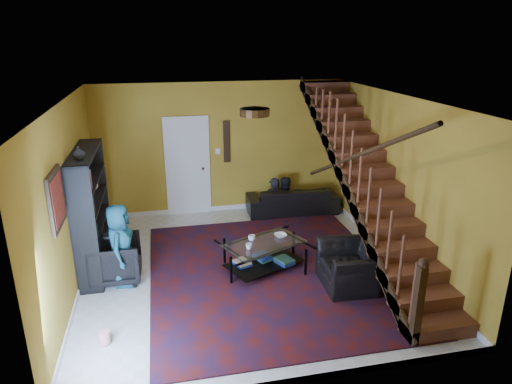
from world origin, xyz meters
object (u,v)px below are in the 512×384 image
sofa (292,200)px  coffee_table (264,254)px  armchair_left (116,260)px  bookshelf (92,213)px  armchair_right (351,267)px

sofa → coffee_table: bearing=66.6°
armchair_left → coffee_table: armchair_left is taller
sofa → armchair_left: bearing=35.1°
sofa → bookshelf: bearing=26.4°
armchair_right → armchair_left: bearing=-101.6°
bookshelf → armchair_right: (3.90, -1.48, -0.64)m
armchair_right → coffee_table: 1.42m
armchair_right → coffee_table: armchair_right is taller
bookshelf → armchair_right: bearing=-20.7°
sofa → armchair_left: size_ratio=2.53×
armchair_left → coffee_table: 2.36m
armchair_left → armchair_right: bearing=-104.3°
armchair_right → coffee_table: bearing=-119.2°
bookshelf → armchair_left: (0.35, -0.53, -0.61)m
bookshelf → coffee_table: bearing=-14.8°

